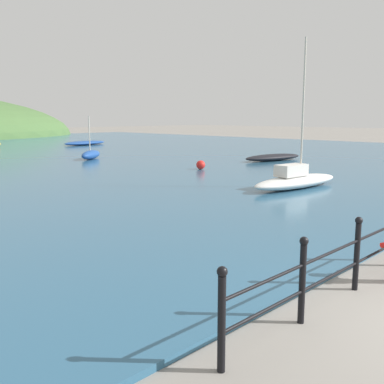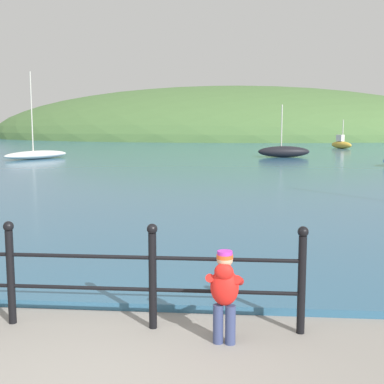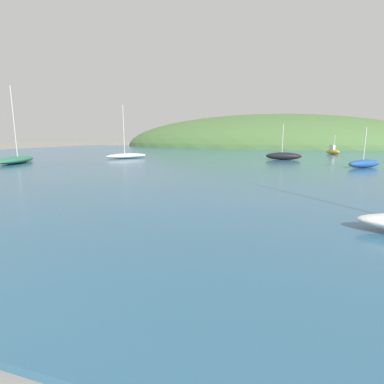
{
  "view_description": "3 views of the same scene",
  "coord_description": "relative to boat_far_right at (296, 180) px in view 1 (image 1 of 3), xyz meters",
  "views": [
    {
      "loc": [
        -6.49,
        -1.45,
        2.77
      ],
      "look_at": [
        0.92,
        5.81,
        1.02
      ],
      "focal_mm": 42.0,
      "sensor_mm": 36.0,
      "label": 1
    },
    {
      "loc": [
        1.25,
        -4.26,
        2.35
      ],
      "look_at": [
        0.48,
        4.33,
        1.18
      ],
      "focal_mm": 50.0,
      "sensor_mm": 36.0,
      "label": 2
    },
    {
      "loc": [
        4.41,
        0.19,
        2.2
      ],
      "look_at": [
        2.35,
        6.52,
        0.96
      ],
      "focal_mm": 28.0,
      "sensor_mm": 36.0,
      "label": 3
    }
  ],
  "objects": [
    {
      "name": "boat_mid_harbor",
      "position": [
        8.31,
        6.69,
        -0.12
      ],
      "size": [
        4.53,
        1.95,
        0.4
      ],
      "color": "black",
      "rests_on": "water"
    },
    {
      "name": "boat_far_right",
      "position": [
        0.0,
        0.0,
        0.0
      ],
      "size": [
        4.65,
        1.57,
        5.5
      ],
      "color": "silver",
      "rests_on": "water"
    },
    {
      "name": "boat_nearest_quay",
      "position": [
        8.56,
        27.98,
        -0.13
      ],
      "size": [
        4.93,
        2.42,
        0.39
      ],
      "color": "#1E4793",
      "rests_on": "water"
    },
    {
      "name": "iron_railing",
      "position": [
        -8.71,
        -5.95,
        0.22
      ],
      "size": [
        5.08,
        0.12,
        1.21
      ],
      "color": "black",
      "rests_on": "ground"
    },
    {
      "name": "mooring_buoy",
      "position": [
        1.89,
        6.7,
        -0.09
      ],
      "size": [
        0.46,
        0.46,
        0.46
      ],
      "primitive_type": "sphere",
      "color": "red",
      "rests_on": "water"
    },
    {
      "name": "boat_green_fishing",
      "position": [
        1.05,
        15.44,
        -0.03
      ],
      "size": [
        2.55,
        2.21,
        2.67
      ],
      "color": "#1E4793",
      "rests_on": "water"
    }
  ]
}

